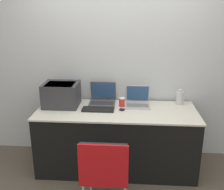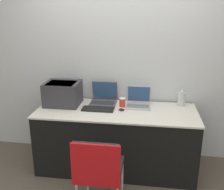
{
  "view_description": "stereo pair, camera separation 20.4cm",
  "coord_description": "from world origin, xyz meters",
  "px_view_note": "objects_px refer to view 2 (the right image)",
  "views": [
    {
      "loc": [
        0.15,
        -2.62,
        1.97
      ],
      "look_at": [
        -0.06,
        0.4,
        0.97
      ],
      "focal_mm": 42.0,
      "sensor_mm": 36.0,
      "label": 1
    },
    {
      "loc": [
        0.36,
        -2.59,
        1.97
      ],
      "look_at": [
        -0.06,
        0.4,
        0.97
      ],
      "focal_mm": 42.0,
      "sensor_mm": 36.0,
      "label": 2
    }
  ],
  "objects_px": {
    "printer": "(63,93)",
    "chair": "(98,167)",
    "laptop_left": "(104,98)",
    "coffee_cup": "(122,102)",
    "external_keyboard": "(98,109)",
    "mouse": "(122,110)",
    "metal_pitcher": "(182,99)",
    "laptop_right": "(138,102)"
  },
  "relations": [
    {
      "from": "metal_pitcher",
      "to": "chair",
      "type": "height_order",
      "value": "metal_pitcher"
    },
    {
      "from": "laptop_left",
      "to": "metal_pitcher",
      "type": "xyz_separation_m",
      "value": [
        1.0,
        0.01,
        0.04
      ]
    },
    {
      "from": "metal_pitcher",
      "to": "laptop_left",
      "type": "bearing_deg",
      "value": -179.63
    },
    {
      "from": "external_keyboard",
      "to": "coffee_cup",
      "type": "relative_size",
      "value": 3.46
    },
    {
      "from": "mouse",
      "to": "printer",
      "type": "bearing_deg",
      "value": 170.77
    },
    {
      "from": "laptop_left",
      "to": "laptop_right",
      "type": "xyz_separation_m",
      "value": [
        0.46,
        -0.06,
        -0.0
      ]
    },
    {
      "from": "printer",
      "to": "coffee_cup",
      "type": "xyz_separation_m",
      "value": [
        0.76,
        0.02,
        -0.1
      ]
    },
    {
      "from": "external_keyboard",
      "to": "chair",
      "type": "bearing_deg",
      "value": -79.05
    },
    {
      "from": "mouse",
      "to": "chair",
      "type": "relative_size",
      "value": 0.09
    },
    {
      "from": "printer",
      "to": "coffee_cup",
      "type": "bearing_deg",
      "value": 1.78
    },
    {
      "from": "external_keyboard",
      "to": "chair",
      "type": "distance_m",
      "value": 0.89
    },
    {
      "from": "printer",
      "to": "chair",
      "type": "bearing_deg",
      "value": -56.3
    },
    {
      "from": "printer",
      "to": "chair",
      "type": "xyz_separation_m",
      "value": [
        0.64,
        -0.96,
        -0.41
      ]
    },
    {
      "from": "coffee_cup",
      "to": "metal_pitcher",
      "type": "bearing_deg",
      "value": 9.99
    },
    {
      "from": "printer",
      "to": "coffee_cup",
      "type": "distance_m",
      "value": 0.77
    },
    {
      "from": "external_keyboard",
      "to": "printer",
      "type": "bearing_deg",
      "value": 165.09
    },
    {
      "from": "mouse",
      "to": "metal_pitcher",
      "type": "bearing_deg",
      "value": 20.84
    },
    {
      "from": "external_keyboard",
      "to": "coffee_cup",
      "type": "xyz_separation_m",
      "value": [
        0.28,
        0.15,
        0.05
      ]
    },
    {
      "from": "metal_pitcher",
      "to": "chair",
      "type": "distance_m",
      "value": 1.45
    },
    {
      "from": "laptop_right",
      "to": "metal_pitcher",
      "type": "relative_size",
      "value": 1.49
    },
    {
      "from": "laptop_left",
      "to": "coffee_cup",
      "type": "distance_m",
      "value": 0.29
    },
    {
      "from": "laptop_left",
      "to": "mouse",
      "type": "relative_size",
      "value": 4.55
    },
    {
      "from": "external_keyboard",
      "to": "metal_pitcher",
      "type": "height_order",
      "value": "metal_pitcher"
    },
    {
      "from": "coffee_cup",
      "to": "chair",
      "type": "relative_size",
      "value": 0.13
    },
    {
      "from": "laptop_right",
      "to": "coffee_cup",
      "type": "distance_m",
      "value": 0.21
    },
    {
      "from": "metal_pitcher",
      "to": "external_keyboard",
      "type": "bearing_deg",
      "value": -164.63
    },
    {
      "from": "coffee_cup",
      "to": "chair",
      "type": "distance_m",
      "value": 1.04
    },
    {
      "from": "mouse",
      "to": "chair",
      "type": "height_order",
      "value": "chair"
    },
    {
      "from": "mouse",
      "to": "chair",
      "type": "distance_m",
      "value": 0.89
    },
    {
      "from": "external_keyboard",
      "to": "mouse",
      "type": "distance_m",
      "value": 0.29
    },
    {
      "from": "laptop_left",
      "to": "laptop_right",
      "type": "relative_size",
      "value": 1.08
    },
    {
      "from": "mouse",
      "to": "metal_pitcher",
      "type": "height_order",
      "value": "metal_pitcher"
    },
    {
      "from": "laptop_right",
      "to": "external_keyboard",
      "type": "height_order",
      "value": "laptop_right"
    },
    {
      "from": "printer",
      "to": "laptop_left",
      "type": "bearing_deg",
      "value": 16.31
    },
    {
      "from": "mouse",
      "to": "laptop_right",
      "type": "bearing_deg",
      "value": 47.43
    },
    {
      "from": "printer",
      "to": "laptop_right",
      "type": "xyz_separation_m",
      "value": [
        0.96,
        0.09,
        -0.11
      ]
    },
    {
      "from": "laptop_right",
      "to": "mouse",
      "type": "xyz_separation_m",
      "value": [
        -0.19,
        -0.21,
        -0.04
      ]
    },
    {
      "from": "external_keyboard",
      "to": "chair",
      "type": "xyz_separation_m",
      "value": [
        0.16,
        -0.83,
        -0.26
      ]
    },
    {
      "from": "external_keyboard",
      "to": "laptop_left",
      "type": "bearing_deg",
      "value": 84.7
    },
    {
      "from": "external_keyboard",
      "to": "metal_pitcher",
      "type": "xyz_separation_m",
      "value": [
        1.03,
        0.28,
        0.08
      ]
    },
    {
      "from": "external_keyboard",
      "to": "mouse",
      "type": "xyz_separation_m",
      "value": [
        0.29,
        0.0,
        0.01
      ]
    },
    {
      "from": "mouse",
      "to": "metal_pitcher",
      "type": "relative_size",
      "value": 0.35
    }
  ]
}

